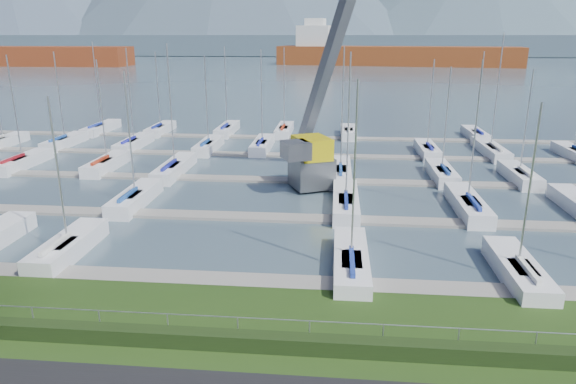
# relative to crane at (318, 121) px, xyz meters

# --- Properties ---
(water) EXTENTS (800.00, 540.00, 0.20)m
(water) POSITION_rel_crane_xyz_m (-1.37, 234.91, -5.73)
(water) COLOR #425561
(hedge) EXTENTS (80.00, 0.70, 0.70)m
(hedge) POSITION_rel_crane_xyz_m (-1.37, -25.49, -4.98)
(hedge) COLOR black
(hedge) RESTS_ON grass
(fence) EXTENTS (80.00, 0.04, 0.04)m
(fence) POSITION_rel_crane_xyz_m (-1.37, -25.09, -4.13)
(fence) COLOR #989BA0
(fence) RESTS_ON grass
(foothill) EXTENTS (900.00, 80.00, 12.00)m
(foothill) POSITION_rel_crane_xyz_m (-1.37, 304.91, 0.67)
(foothill) COLOR #455664
(foothill) RESTS_ON water
(docks) EXTENTS (90.00, 41.60, 0.25)m
(docks) POSITION_rel_crane_xyz_m (-1.37, 0.91, -5.55)
(docks) COLOR gray
(docks) RESTS_ON water
(crane) EXTENTS (7.97, 12.81, 22.35)m
(crane) POSITION_rel_crane_xyz_m (0.00, 0.00, 0.00)
(crane) COLOR slate
(crane) RESTS_ON water
(cargo_ship_west) EXTENTS (93.94, 18.46, 21.50)m
(cargo_ship_west) POSITION_rel_crane_xyz_m (-136.98, 169.14, -1.73)
(cargo_ship_west) COLOR maroon
(cargo_ship_west) RESTS_ON water
(cargo_ship_mid) EXTENTS (102.15, 33.76, 21.50)m
(cargo_ship_mid) POSITION_rel_crane_xyz_m (22.08, 185.15, -1.80)
(cargo_ship_mid) COLOR brown
(cargo_ship_mid) RESTS_ON water
(sailboat_fleet) EXTENTS (75.79, 49.49, 13.24)m
(sailboat_fleet) POSITION_rel_crane_xyz_m (-3.72, 3.20, 0.03)
(sailboat_fleet) COLOR navy
(sailboat_fleet) RESTS_ON water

